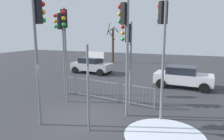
% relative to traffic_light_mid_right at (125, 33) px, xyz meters
% --- Properties ---
extents(ground_plane, '(60.00, 60.00, 0.00)m').
position_rel_traffic_light_mid_right_xyz_m(ground_plane, '(-1.64, -1.18, -3.69)').
color(ground_plane, '#38383D').
extents(traffic_light_mid_right, '(0.55, 0.37, 5.05)m').
position_rel_traffic_light_mid_right_xyz_m(traffic_light_mid_right, '(0.00, 0.00, 0.00)').
color(traffic_light_mid_right, slate).
rests_on(traffic_light_mid_right, ground).
extents(traffic_light_mid_left, '(0.36, 0.56, 5.05)m').
position_rel_traffic_light_mid_right_xyz_m(traffic_light_mid_left, '(-2.81, -2.09, -0.00)').
color(traffic_light_mid_left, slate).
rests_on(traffic_light_mid_left, ground).
extents(traffic_light_foreground_left, '(0.46, 0.47, 5.06)m').
position_rel_traffic_light_mid_right_xyz_m(traffic_light_foreground_left, '(1.54, 0.25, 0.01)').
color(traffic_light_foreground_left, slate).
rests_on(traffic_light_foreground_left, ground).
extents(traffic_light_rear_left, '(0.42, 0.51, 4.97)m').
position_rel_traffic_light_mid_right_xyz_m(traffic_light_rear_left, '(-3.37, 0.44, -0.06)').
color(traffic_light_rear_left, slate).
rests_on(traffic_light_rear_left, ground).
extents(traffic_light_rear_right, '(0.44, 0.49, 4.92)m').
position_rel_traffic_light_mid_right_xyz_m(traffic_light_rear_right, '(-4.41, 1.54, -0.09)').
color(traffic_light_rear_right, slate).
rests_on(traffic_light_rear_right, ground).
extents(traffic_light_foreground_right, '(0.56, 0.36, 4.25)m').
position_rel_traffic_light_mid_right_xyz_m(traffic_light_foreground_right, '(-0.28, 1.36, -0.57)').
color(traffic_light_foreground_right, slate).
rests_on(traffic_light_foreground_right, ground).
extents(direction_sign_post, '(0.77, 0.23, 3.30)m').
position_rel_traffic_light_mid_right_xyz_m(direction_sign_post, '(-0.72, -1.94, -1.85)').
color(direction_sign_post, slate).
rests_on(direction_sign_post, ground).
extents(pedestrian_guard_railing, '(5.77, 0.84, 1.07)m').
position_rel_traffic_light_mid_right_xyz_m(pedestrian_guard_railing, '(-1.67, 1.60, -3.14)').
color(pedestrian_guard_railing, slate).
rests_on(pedestrian_guard_railing, ground).
extents(car_white_near, '(3.89, 2.11, 1.47)m').
position_rel_traffic_light_mid_right_xyz_m(car_white_near, '(2.23, 6.09, -2.92)').
color(car_white_near, silver).
rests_on(car_white_near, ground).
extents(car_silver_trailing, '(3.93, 2.19, 1.47)m').
position_rel_traffic_light_mid_right_xyz_m(car_silver_trailing, '(-6.01, 8.37, -2.92)').
color(car_silver_trailing, '#B2B5BA').
rests_on(car_silver_trailing, ground).
extents(bare_tree_left, '(1.35, 1.32, 5.00)m').
position_rel_traffic_light_mid_right_xyz_m(bare_tree_left, '(-6.72, 15.52, -1.30)').
color(bare_tree_left, '#473828').
rests_on(bare_tree_left, ground).
extents(snow_patch_island, '(2.94, 2.94, 0.01)m').
position_rel_traffic_light_mid_right_xyz_m(snow_patch_island, '(1.97, -1.26, -3.68)').
color(snow_patch_island, silver).
rests_on(snow_patch_island, ground).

